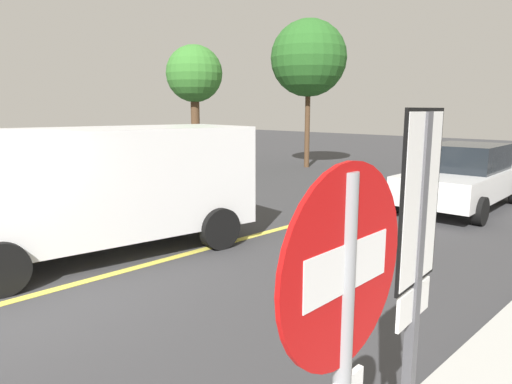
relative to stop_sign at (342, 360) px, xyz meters
name	(u,v)px	position (x,y,z in m)	size (l,w,h in m)	color
lane_marking_centre	(175,257)	(2.98, 5.45, -1.59)	(28.00, 0.16, 0.01)	#E0D14C
stop_sign	(342,360)	(0.00, 0.00, 0.00)	(0.76, 0.07, 2.34)	gray
speed_limit_sign	(417,244)	(1.06, 0.24, 0.17)	(0.54, 0.07, 2.52)	#4C4C51
white_van	(99,183)	(2.22, 6.53, -0.33)	(5.41, 2.79, 2.20)	white
car_white_near_curb	(463,176)	(10.60, 3.59, -0.77)	(4.68, 2.28, 1.64)	white
tree_left_verge	(194,76)	(9.41, 13.22, 2.16)	(2.11, 2.11, 4.89)	#513823
tree_centre_verge	(309,58)	(14.39, 11.78, 3.05)	(3.23, 3.23, 6.28)	#513823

